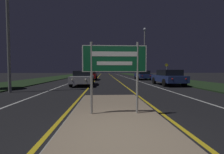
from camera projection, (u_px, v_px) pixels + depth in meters
ground_plane at (121, 144)px, 2.93m from camera, size 160.00×160.00×0.00m
median_island at (115, 115)px, 4.63m from camera, size 2.80×7.08×0.10m
verge_left at (43, 80)px, 22.38m from camera, size 5.00×100.00×0.08m
verge_right at (167, 79)px, 23.38m from camera, size 5.00×100.00×0.08m
centre_line_yellow_left at (97, 78)px, 27.78m from camera, size 0.12×70.00×0.01m
centre_line_yellow_right at (114, 78)px, 27.95m from camera, size 0.12×70.00×0.01m
lane_line_white_left at (83, 78)px, 27.65m from camera, size 0.12×70.00×0.01m
lane_line_white_right at (128, 78)px, 28.09m from camera, size 0.12×70.00×0.01m
edge_line_white_left at (67, 78)px, 27.49m from camera, size 0.10×70.00×0.01m
edge_line_white_right at (144, 78)px, 28.25m from camera, size 0.10×70.00×0.01m
highway_sign at (115, 63)px, 4.56m from camera, size 1.96×0.07×2.19m
streetlight_left_near at (7, 7)px, 9.49m from camera, size 0.48×0.48×8.80m
streetlight_right_near at (145, 48)px, 24.55m from camera, size 0.45×0.45×8.36m
car_receding_0 at (168, 77)px, 14.40m from camera, size 1.99×4.45×1.48m
car_receding_1 at (143, 75)px, 22.97m from camera, size 1.95×4.16×1.39m
car_approaching_0 at (83, 78)px, 14.31m from camera, size 1.89×4.63×1.39m
car_approaching_1 at (90, 75)px, 22.47m from camera, size 2.00×4.32×1.36m
warning_sign at (167, 70)px, 23.29m from camera, size 0.60×0.06×2.45m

